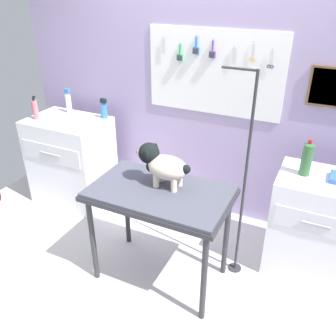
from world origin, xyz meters
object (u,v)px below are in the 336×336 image
at_px(grooming_arm, 243,190).
at_px(soda_bottle, 307,159).
at_px(grooming_table, 160,200).
at_px(cabinet_right, 315,225).
at_px(shampoo_bottle, 104,110).
at_px(counter_left, 72,161).
at_px(dog, 162,164).

relative_size(grooming_arm, soda_bottle, 5.89).
distance_m(grooming_table, soda_bottle, 1.15).
distance_m(cabinet_right, shampoo_bottle, 2.24).
relative_size(cabinet_right, soda_bottle, 3.02).
relative_size(counter_left, soda_bottle, 3.25).
relative_size(dog, counter_left, 0.47).
bearing_deg(shampoo_bottle, soda_bottle, -6.72).
height_order(grooming_table, grooming_arm, grooming_arm).
height_order(dog, cabinet_right, dog).
distance_m(grooming_table, cabinet_right, 1.29).
distance_m(counter_left, cabinet_right, 2.47).
xyz_separation_m(cabinet_right, soda_bottle, (-0.16, -0.00, 0.57)).
relative_size(grooming_table, dog, 2.38).
relative_size(grooming_arm, counter_left, 1.81).
distance_m(dog, counter_left, 1.58).
distance_m(grooming_arm, counter_left, 1.98).
relative_size(grooming_arm, shampoo_bottle, 8.32).
relative_size(grooming_table, grooming_arm, 0.62).
xyz_separation_m(grooming_arm, soda_bottle, (0.39, 0.29, 0.21)).
bearing_deg(grooming_arm, cabinet_right, 28.14).
xyz_separation_m(dog, shampoo_bottle, (-1.05, 0.78, 0.02)).
xyz_separation_m(cabinet_right, shampoo_bottle, (-2.15, 0.23, 0.58)).
height_order(cabinet_right, shampoo_bottle, shampoo_bottle).
bearing_deg(dog, shampoo_bottle, 143.18).
bearing_deg(counter_left, cabinet_right, -0.46).
height_order(grooming_table, dog, dog).
bearing_deg(shampoo_bottle, grooming_arm, -18.28).
relative_size(grooming_table, soda_bottle, 3.65).
distance_m(grooming_arm, dog, 0.64).
relative_size(grooming_table, counter_left, 1.12).
height_order(counter_left, cabinet_right, counter_left).
bearing_deg(counter_left, dog, -22.55).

